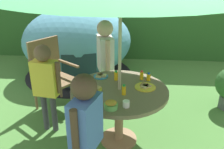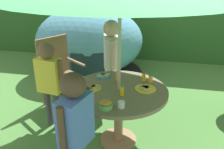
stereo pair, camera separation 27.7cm
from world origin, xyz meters
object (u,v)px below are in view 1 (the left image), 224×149
child_in_white_shirt (105,54)px  child_in_blue_shirt (86,124)px  juice_bottle_center_back (124,90)px  cup_near (126,104)px  wooden_chair (51,72)px  plate_back_edge (145,87)px  garden_table (119,99)px  dome_tent (78,42)px  juice_bottle_far_left (149,77)px  child_in_yellow_shirt (45,78)px  juice_bottle_far_right (116,76)px  juice_bottle_near_left (142,75)px  plate_near_right (94,88)px  plate_center_front (101,76)px  snack_bowl (111,105)px

child_in_white_shirt → child_in_blue_shirt: (0.01, -1.63, -0.06)m
juice_bottle_center_back → cup_near: 0.26m
wooden_chair → plate_back_edge: 1.53m
garden_table → dome_tent: bearing=114.6°
juice_bottle_center_back → plate_back_edge: bearing=38.2°
dome_tent → juice_bottle_far_left: bearing=-67.8°
wooden_chair → juice_bottle_center_back: wooden_chair is taller
garden_table → plate_back_edge: bearing=12.0°
child_in_yellow_shirt → juice_bottle_far_left: bearing=14.3°
juice_bottle_far_left → child_in_white_shirt: bearing=137.0°
juice_bottle_far_left → juice_bottle_far_right: bearing=-177.1°
dome_tent → juice_bottle_near_left: 2.12m
juice_bottle_far_left → juice_bottle_far_right: juice_bottle_far_right is taller
juice_bottle_far_right → juice_bottle_center_back: size_ratio=1.04×
dome_tent → juice_bottle_near_left: (1.19, -1.74, 0.11)m
juice_bottle_near_left → cup_near: size_ratio=1.67×
child_in_yellow_shirt → juice_bottle_center_back: child_in_yellow_shirt is taller
wooden_chair → plate_back_edge: size_ratio=4.36×
plate_back_edge → juice_bottle_near_left: 0.23m
juice_bottle_far_left → juice_bottle_center_back: 0.48m
juice_bottle_center_back → juice_bottle_near_left: bearing=63.8°
plate_near_right → wooden_chair: bearing=134.2°
wooden_chair → dome_tent: size_ratio=0.41×
cup_near → wooden_chair: bearing=135.4°
plate_center_front → child_in_blue_shirt: bearing=-89.1°
garden_table → snack_bowl: 0.46m
plate_near_right → cup_near: size_ratio=2.74×
child_in_white_shirt → child_in_blue_shirt: bearing=-16.6°
juice_bottle_far_right → plate_near_right: bearing=-130.5°
dome_tent → cup_near: dome_tent is taller
plate_near_right → plate_center_front: same height
garden_table → juice_bottle_far_right: bearing=103.1°
garden_table → cup_near: bearing=-76.9°
plate_back_edge → juice_bottle_far_right: size_ratio=1.95×
child_in_white_shirt → cup_near: size_ratio=19.19×
child_in_white_shirt → cup_near: (0.34, -1.20, -0.10)m
child_in_yellow_shirt → juice_bottle_near_left: size_ratio=10.09×
snack_bowl → plate_near_right: bearing=120.9°
juice_bottle_center_back → child_in_yellow_shirt: bearing=164.3°
child_in_white_shirt → plate_near_right: size_ratio=6.99×
dome_tent → juice_bottle_far_left: 2.19m
dome_tent → child_in_blue_shirt: (0.69, -2.84, 0.13)m
juice_bottle_far_left → juice_bottle_far_right: (-0.40, -0.02, 0.01)m
plate_near_right → juice_bottle_near_left: (0.55, 0.32, 0.04)m
garden_table → child_in_yellow_shirt: size_ratio=0.95×
juice_bottle_far_left → garden_table: bearing=-142.7°
child_in_yellow_shirt → cup_near: 1.14m
garden_table → child_in_yellow_shirt: child_in_yellow_shirt is taller
juice_bottle_near_left → juice_bottle_far_right: (-0.32, -0.05, 0.00)m
garden_table → cup_near: cup_near is taller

